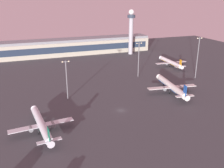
# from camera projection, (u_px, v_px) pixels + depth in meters

# --- Properties ---
(ground_plane) EXTENTS (416.00, 416.00, 0.00)m
(ground_plane) POSITION_uv_depth(u_px,v_px,m) (121.00, 110.00, 136.30)
(ground_plane) COLOR #424449
(terminal_building) EXTENTS (174.31, 22.40, 16.40)m
(terminal_building) POSITION_uv_depth(u_px,v_px,m) (69.00, 47.00, 262.51)
(terminal_building) COLOR #B2AD99
(terminal_building) RESTS_ON ground
(control_tower) EXTENTS (8.00, 8.00, 45.73)m
(control_tower) POSITION_uv_depth(u_px,v_px,m) (131.00, 29.00, 258.16)
(control_tower) COLOR #A8A8B2
(control_tower) RESTS_ON ground
(airplane_terminal_side) EXTENTS (29.26, 37.52, 9.62)m
(airplane_terminal_side) POSITION_uv_depth(u_px,v_px,m) (42.00, 125.00, 113.95)
(airplane_terminal_side) COLOR silver
(airplane_terminal_side) RESTS_ON ground
(airplane_far_stand) EXTENTS (32.30, 41.37, 10.62)m
(airplane_far_stand) POSITION_uv_depth(u_px,v_px,m) (172.00, 87.00, 160.22)
(airplane_far_stand) COLOR silver
(airplane_far_stand) RESTS_ON ground
(airplane_taxiway_distant) EXTENTS (28.59, 36.75, 9.43)m
(airplane_taxiway_distant) POSITION_uv_depth(u_px,v_px,m) (171.00, 62.00, 219.71)
(airplane_taxiway_distant) COLOR white
(airplane_taxiway_distant) RESTS_ON ground
(apron_light_east) EXTENTS (4.80, 0.90, 23.84)m
(apron_light_east) POSITION_uv_depth(u_px,v_px,m) (67.00, 77.00, 146.56)
(apron_light_east) COLOR slate
(apron_light_east) RESTS_ON ground
(apron_light_west) EXTENTS (4.80, 0.90, 30.57)m
(apron_light_west) POSITION_uv_depth(u_px,v_px,m) (198.00, 56.00, 184.21)
(apron_light_west) COLOR slate
(apron_light_west) RESTS_ON ground
(apron_light_central) EXTENTS (4.80, 0.90, 26.24)m
(apron_light_central) POSITION_uv_depth(u_px,v_px,m) (139.00, 57.00, 188.28)
(apron_light_central) COLOR slate
(apron_light_central) RESTS_ON ground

